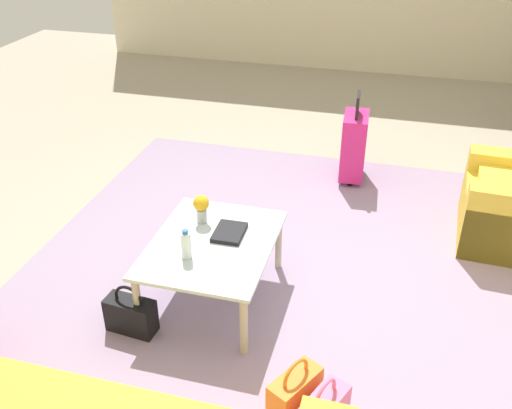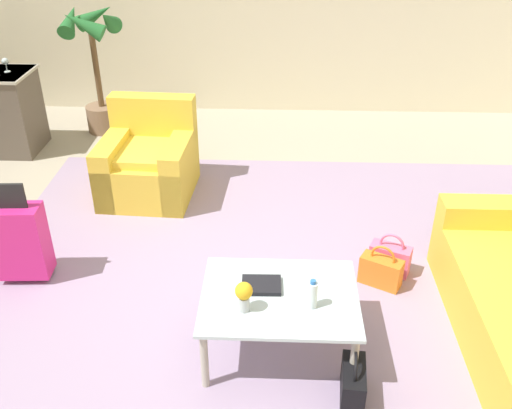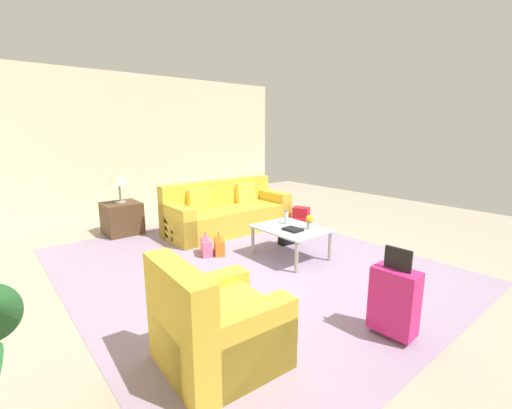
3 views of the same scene
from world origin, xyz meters
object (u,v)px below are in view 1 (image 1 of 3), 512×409
at_px(flower_vase, 201,207).
at_px(suitcase_magenta, 354,145).
at_px(handbag_orange, 295,392).
at_px(coffee_table, 213,249).
at_px(coffee_table_book, 229,232).
at_px(handbag_black, 131,315).
at_px(water_bottle, 186,245).

height_order(flower_vase, suitcase_magenta, suitcase_magenta).
bearing_deg(handbag_orange, flower_vase, -138.93).
relative_size(coffee_table, handbag_orange, 2.82).
relative_size(coffee_table_book, flower_vase, 1.25).
relative_size(coffee_table, handbag_black, 2.82).
bearing_deg(water_bottle, suitcase_magenta, 160.02).
bearing_deg(handbag_black, coffee_table, 138.22).
bearing_deg(coffee_table_book, water_bottle, -30.73).
relative_size(coffee_table, suitcase_magenta, 1.19).
bearing_deg(water_bottle, flower_vase, -173.21).
xyz_separation_m(flower_vase, handbag_orange, (1.01, 0.88, -0.45)).
distance_m(flower_vase, handbag_black, 0.85).
bearing_deg(water_bottle, coffee_table, 153.43).
distance_m(water_bottle, flower_vase, 0.42).
xyz_separation_m(coffee_table_book, suitcase_magenta, (-1.88, 0.62, -0.12)).
relative_size(flower_vase, handbag_orange, 0.57).
bearing_deg(handbag_black, flower_vase, 159.24).
relative_size(coffee_table_book, handbag_black, 0.72).
bearing_deg(flower_vase, coffee_table, 34.29).
distance_m(suitcase_magenta, handbag_black, 2.70).
xyz_separation_m(water_bottle, handbag_orange, (0.59, 0.83, -0.42)).
relative_size(coffee_table, flower_vase, 4.93).
xyz_separation_m(coffee_table, handbag_orange, (0.79, 0.73, -0.27)).
height_order(coffee_table, handbag_black, coffee_table).
bearing_deg(handbag_orange, handbag_black, -106.48).
relative_size(suitcase_magenta, handbag_black, 2.37).
bearing_deg(suitcase_magenta, coffee_table, -19.29).
distance_m(water_bottle, suitcase_magenta, 2.35).
relative_size(water_bottle, handbag_black, 0.57).
distance_m(coffee_table_book, handbag_black, 0.83).
xyz_separation_m(water_bottle, coffee_table_book, (-0.32, 0.18, -0.08)).
height_order(flower_vase, handbag_orange, flower_vase).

